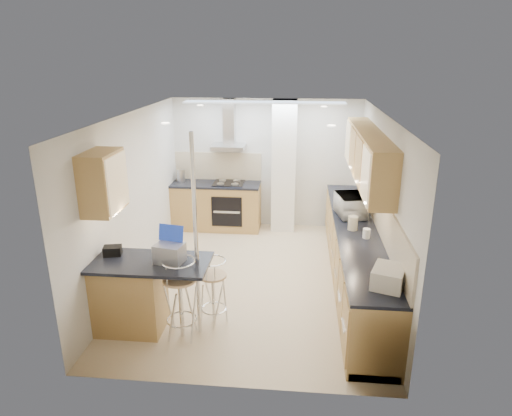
# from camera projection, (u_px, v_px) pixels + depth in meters

# --- Properties ---
(ground) EXTENTS (4.80, 4.80, 0.00)m
(ground) POSITION_uv_depth(u_px,v_px,m) (254.00, 279.00, 7.01)
(ground) COLOR beige
(ground) RESTS_ON ground
(room_shell) EXTENTS (3.64, 4.84, 2.51)m
(room_shell) POSITION_uv_depth(u_px,v_px,m) (278.00, 176.00, 6.84)
(room_shell) COLOR silver
(room_shell) RESTS_ON ground
(right_counter) EXTENTS (0.63, 4.40, 0.92)m
(right_counter) POSITION_uv_depth(u_px,v_px,m) (355.00, 256.00, 6.73)
(right_counter) COLOR #B08946
(right_counter) RESTS_ON ground
(back_counter) EXTENTS (1.70, 0.63, 0.92)m
(back_counter) POSITION_uv_depth(u_px,v_px,m) (217.00, 206.00, 8.93)
(back_counter) COLOR #B08946
(back_counter) RESTS_ON ground
(peninsula) EXTENTS (1.47, 0.72, 0.94)m
(peninsula) POSITION_uv_depth(u_px,v_px,m) (151.00, 296.00, 5.59)
(peninsula) COLOR #B08946
(peninsula) RESTS_ON ground
(microwave) EXTENTS (0.50, 0.65, 0.33)m
(microwave) POSITION_uv_depth(u_px,v_px,m) (351.00, 205.00, 6.99)
(microwave) COLOR white
(microwave) RESTS_ON right_counter
(laptop) EXTENTS (0.37, 0.31, 0.23)m
(laptop) POSITION_uv_depth(u_px,v_px,m) (170.00, 253.00, 5.39)
(laptop) COLOR #A9AAB1
(laptop) RESTS_ON peninsula
(bag) EXTENTS (0.24, 0.20, 0.12)m
(bag) POSITION_uv_depth(u_px,v_px,m) (113.00, 251.00, 5.60)
(bag) COLOR black
(bag) RESTS_ON peninsula
(bar_stool_near) EXTENTS (0.55, 0.55, 1.03)m
(bar_stool_near) POSITION_uv_depth(u_px,v_px,m) (181.00, 299.00, 5.44)
(bar_stool_near) COLOR tan
(bar_stool_near) RESTS_ON ground
(bar_stool_end) EXTENTS (0.44, 0.44, 0.89)m
(bar_stool_end) POSITION_uv_depth(u_px,v_px,m) (213.00, 291.00, 5.75)
(bar_stool_end) COLOR tan
(bar_stool_end) RESTS_ON ground
(jar_a) EXTENTS (0.16, 0.16, 0.19)m
(jar_a) POSITION_uv_depth(u_px,v_px,m) (347.00, 204.00, 7.27)
(jar_a) COLOR beige
(jar_a) RESTS_ON right_counter
(jar_b) EXTENTS (0.11, 0.11, 0.16)m
(jar_b) POSITION_uv_depth(u_px,v_px,m) (360.00, 195.00, 7.76)
(jar_b) COLOR beige
(jar_b) RESTS_ON right_counter
(jar_c) EXTENTS (0.15, 0.15, 0.20)m
(jar_c) POSITION_uv_depth(u_px,v_px,m) (353.00, 223.00, 6.44)
(jar_c) COLOR #BDB597
(jar_c) RESTS_ON right_counter
(jar_d) EXTENTS (0.10, 0.10, 0.13)m
(jar_d) POSITION_uv_depth(u_px,v_px,m) (366.00, 233.00, 6.16)
(jar_d) COLOR white
(jar_d) RESTS_ON right_counter
(bread_bin) EXTENTS (0.43, 0.49, 0.21)m
(bread_bin) POSITION_uv_depth(u_px,v_px,m) (388.00, 277.00, 4.88)
(bread_bin) COLOR beige
(bread_bin) RESTS_ON right_counter
(kettle) EXTENTS (0.16, 0.16, 0.24)m
(kettle) POSITION_uv_depth(u_px,v_px,m) (181.00, 175.00, 8.86)
(kettle) COLOR silver
(kettle) RESTS_ON back_counter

